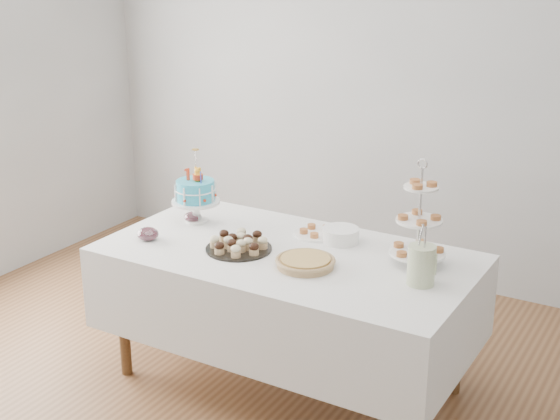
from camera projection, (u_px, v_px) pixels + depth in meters
The scene contains 12 objects.
floor at pixel (258, 409), 4.03m from camera, with size 5.00×5.00×0.00m, color brown.
walls at pixel (255, 156), 3.58m from camera, with size 5.04×4.04×2.70m.
table at pixel (287, 292), 4.09m from camera, with size 1.92×1.02×0.77m.
birthday_cake at pixel (196, 203), 4.41m from camera, with size 0.27×0.27×0.42m.
cupcake_tray at pixel (239, 243), 4.03m from camera, with size 0.35×0.35×0.08m.
pie at pixel (305, 262), 3.83m from camera, with size 0.30×0.30×0.05m.
tiered_stand at pixel (419, 221), 3.80m from camera, with size 0.28×0.28×0.54m.
plate_stack at pixel (341, 235), 4.14m from camera, with size 0.20×0.20×0.08m.
pastry_plate at pixel (317, 232), 4.25m from camera, with size 0.25×0.25×0.04m.
jam_bowl_a at pixel (148, 234), 4.17m from camera, with size 0.12×0.12×0.07m.
jam_bowl_b at pixel (193, 217), 4.44m from camera, with size 0.10×0.10×0.06m.
utensil_pitcher at pixel (421, 264), 3.61m from camera, with size 0.14×0.13×0.29m.
Camera 1 is at (1.86, -2.93, 2.29)m, focal length 50.00 mm.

